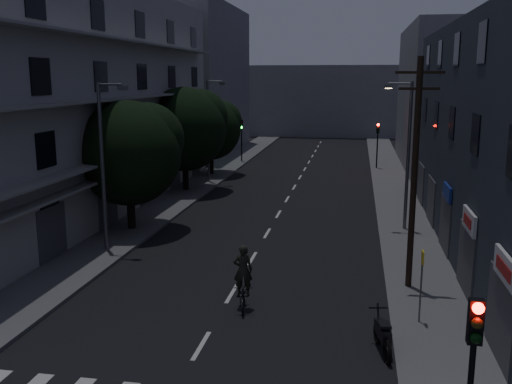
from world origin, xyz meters
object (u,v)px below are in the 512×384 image
(utility_pole, at_px, (415,170))
(traffic_signal_near, at_px, (473,356))
(cyclist, at_px, (243,287))
(bus_stop_sign, at_px, (422,273))
(motorcycle, at_px, (382,336))

(utility_pole, bearing_deg, traffic_signal_near, -89.46)
(utility_pole, bearing_deg, cyclist, -153.89)
(bus_stop_sign, bearing_deg, motorcycle, -121.43)
(traffic_signal_near, distance_m, motorcycle, 6.75)
(traffic_signal_near, height_order, cyclist, traffic_signal_near)
(traffic_signal_near, bearing_deg, motorcycle, 102.55)
(bus_stop_sign, relative_size, motorcycle, 1.21)
(traffic_signal_near, xyz_separation_m, utility_pole, (-0.11, 11.73, 1.77))
(cyclist, bearing_deg, utility_pole, 15.28)
(bus_stop_sign, bearing_deg, traffic_signal_near, -89.76)
(utility_pole, xyz_separation_m, motorcycle, (-1.25, -5.63, -4.33))
(bus_stop_sign, xyz_separation_m, motorcycle, (-1.32, -2.16, -1.36))
(traffic_signal_near, distance_m, cyclist, 10.97)
(utility_pole, height_order, motorcycle, utility_pole)
(motorcycle, xyz_separation_m, cyclist, (-4.92, 2.61, 0.29))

